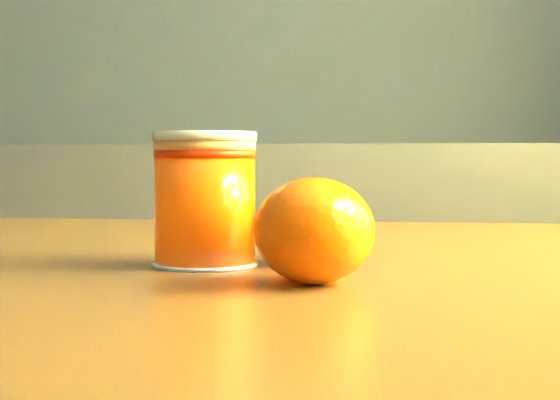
# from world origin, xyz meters

# --- Properties ---
(kitchen_counter) EXTENTS (3.15, 0.60, 0.90)m
(kitchen_counter) POSITION_xyz_m (0.00, 1.45, 0.45)
(kitchen_counter) COLOR #444549
(kitchen_counter) RESTS_ON ground
(juice_glass) EXTENTS (0.07, 0.07, 0.09)m
(juice_glass) POSITION_xyz_m (0.87, -0.02, 0.84)
(juice_glass) COLOR #F24C04
(juice_glass) RESTS_ON table
(orange_front) EXTENTS (0.07, 0.07, 0.06)m
(orange_front) POSITION_xyz_m (0.95, -0.09, 0.82)
(orange_front) COLOR #FF5D05
(orange_front) RESTS_ON table
(orange_back) EXTENTS (0.07, 0.07, 0.06)m
(orange_back) POSITION_xyz_m (0.93, -0.00, 0.82)
(orange_back) COLOR #FF5D05
(orange_back) RESTS_ON table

